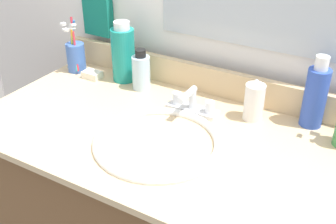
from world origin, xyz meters
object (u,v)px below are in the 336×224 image
(bottle_lotion_white, at_px, (254,101))
(soap_bar, at_px, (92,75))
(faucet, at_px, (192,104))
(bottle_gel_clear, at_px, (141,71))
(bottle_shampoo_blue, at_px, (315,96))
(cup_blue_plastic, at_px, (76,56))
(bottle_mouthwash_teal, at_px, (123,53))
(hand_towel, at_px, (97,5))

(bottle_lotion_white, height_order, soap_bar, bottle_lotion_white)
(bottle_lotion_white, bearing_deg, faucet, -162.36)
(faucet, distance_m, bottle_gel_clear, 0.23)
(bottle_shampoo_blue, distance_m, cup_blue_plastic, 0.83)
(soap_bar, bearing_deg, bottle_mouthwash_teal, 23.85)
(hand_towel, xyz_separation_m, bottle_shampoo_blue, (0.79, -0.06, -0.13))
(hand_towel, height_order, cup_blue_plastic, hand_towel)
(bottle_shampoo_blue, distance_m, bottle_lotion_white, 0.17)
(hand_towel, xyz_separation_m, bottle_lotion_white, (0.64, -0.11, -0.16))
(bottle_gel_clear, height_order, bottle_shampoo_blue, bottle_shampoo_blue)
(faucet, bearing_deg, bottle_gel_clear, 165.54)
(bottle_gel_clear, height_order, bottle_mouthwash_teal, bottle_mouthwash_teal)
(bottle_gel_clear, bearing_deg, hand_towel, 156.89)
(cup_blue_plastic, xyz_separation_m, soap_bar, (0.09, -0.02, -0.05))
(bottle_gel_clear, height_order, bottle_lotion_white, bottle_gel_clear)
(hand_towel, xyz_separation_m, soap_bar, (0.06, -0.13, -0.21))
(bottle_lotion_white, relative_size, soap_bar, 2.02)
(cup_blue_plastic, relative_size, soap_bar, 3.08)
(faucet, distance_m, bottle_mouthwash_teal, 0.32)
(cup_blue_plastic, bearing_deg, bottle_lotion_white, -0.19)
(soap_bar, bearing_deg, bottle_lotion_white, 1.77)
(bottle_gel_clear, bearing_deg, bottle_mouthwash_teal, 163.06)
(bottle_lotion_white, xyz_separation_m, soap_bar, (-0.58, -0.02, -0.05))
(soap_bar, bearing_deg, hand_towel, 113.69)
(bottle_gel_clear, bearing_deg, soap_bar, -174.25)
(bottle_lotion_white, bearing_deg, cup_blue_plastic, 179.81)
(bottle_shampoo_blue, relative_size, cup_blue_plastic, 1.07)
(bottle_shampoo_blue, height_order, bottle_lotion_white, bottle_shampoo_blue)
(hand_towel, bearing_deg, bottle_lotion_white, -9.59)
(bottle_mouthwash_teal, distance_m, cup_blue_plastic, 0.20)
(bottle_gel_clear, bearing_deg, cup_blue_plastic, 179.85)
(bottle_gel_clear, xyz_separation_m, soap_bar, (-0.19, -0.02, -0.05))
(faucet, xyz_separation_m, bottle_lotion_white, (0.17, 0.05, 0.03))
(faucet, height_order, soap_bar, faucet)
(hand_towel, distance_m, bottle_gel_clear, 0.31)
(hand_towel, xyz_separation_m, bottle_gel_clear, (0.25, -0.11, -0.16))
(bottle_gel_clear, distance_m, bottle_lotion_white, 0.39)
(bottle_lotion_white, distance_m, soap_bar, 0.58)
(faucet, relative_size, bottle_mouthwash_teal, 0.77)
(bottle_shampoo_blue, bearing_deg, hand_towel, 175.99)
(hand_towel, distance_m, faucet, 0.53)
(hand_towel, height_order, bottle_gel_clear, hand_towel)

